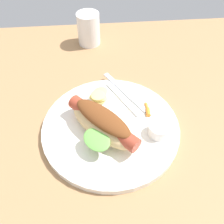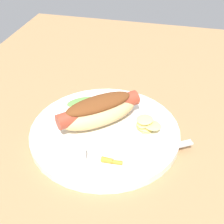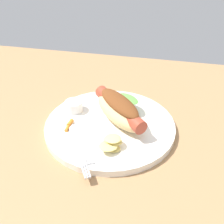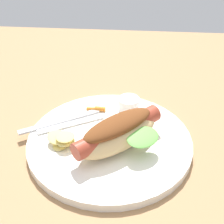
{
  "view_description": "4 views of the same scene",
  "coord_description": "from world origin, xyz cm",
  "px_view_note": "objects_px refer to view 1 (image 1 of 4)",
  "views": [
    {
      "loc": [
        -1.09,
        34.28,
        43.84
      ],
      "look_at": [
        -3.95,
        1.93,
        6.59
      ],
      "focal_mm": 39.19,
      "sensor_mm": 36.0,
      "label": 1
    },
    {
      "loc": [
        -49.79,
        -11.27,
        41.69
      ],
      "look_at": [
        -2.23,
        0.33,
        4.99
      ],
      "focal_mm": 49.67,
      "sensor_mm": 36.0,
      "label": 2
    },
    {
      "loc": [
        7.33,
        -45.38,
        37.8
      ],
      "look_at": [
        -3.5,
        2.67,
        3.86
      ],
      "focal_mm": 41.57,
      "sensor_mm": 36.0,
      "label": 3
    },
    {
      "loc": [
        42.63,
        5.66,
        40.96
      ],
      "look_at": [
        -5.47,
        1.74,
        6.44
      ],
      "focal_mm": 53.4,
      "sensor_mm": 36.0,
      "label": 4
    }
  ],
  "objects_px": {
    "knife": "(123,98)",
    "drinking_cup": "(89,29)",
    "hot_dog": "(103,123)",
    "chips_pile": "(99,96)",
    "plate": "(111,128)",
    "sauce_ramekin": "(159,130)",
    "carrot_garnish": "(148,111)",
    "fork": "(125,92)"
  },
  "relations": [
    {
      "from": "hot_dog",
      "to": "drinking_cup",
      "type": "relative_size",
      "value": 1.71
    },
    {
      "from": "plate",
      "to": "knife",
      "type": "bearing_deg",
      "value": -114.66
    },
    {
      "from": "hot_dog",
      "to": "knife",
      "type": "distance_m",
      "value": 0.11
    },
    {
      "from": "plate",
      "to": "drinking_cup",
      "type": "relative_size",
      "value": 3.13
    },
    {
      "from": "carrot_garnish",
      "to": "drinking_cup",
      "type": "height_order",
      "value": "drinking_cup"
    },
    {
      "from": "sauce_ramekin",
      "to": "drinking_cup",
      "type": "distance_m",
      "value": 0.4
    },
    {
      "from": "carrot_garnish",
      "to": "drinking_cup",
      "type": "relative_size",
      "value": 0.41
    },
    {
      "from": "carrot_garnish",
      "to": "fork",
      "type": "bearing_deg",
      "value": -57.17
    },
    {
      "from": "hot_dog",
      "to": "chips_pile",
      "type": "xyz_separation_m",
      "value": [
        0.0,
        -0.1,
        -0.02
      ]
    },
    {
      "from": "fork",
      "to": "drinking_cup",
      "type": "relative_size",
      "value": 1.53
    },
    {
      "from": "hot_dog",
      "to": "carrot_garnish",
      "type": "height_order",
      "value": "hot_dog"
    },
    {
      "from": "knife",
      "to": "plate",
      "type": "bearing_deg",
      "value": 127.28
    },
    {
      "from": "hot_dog",
      "to": "carrot_garnish",
      "type": "distance_m",
      "value": 0.12
    },
    {
      "from": "plate",
      "to": "hot_dog",
      "type": "relative_size",
      "value": 1.83
    },
    {
      "from": "hot_dog",
      "to": "drinking_cup",
      "type": "xyz_separation_m",
      "value": [
        0.02,
        -0.37,
        0.0
      ]
    },
    {
      "from": "hot_dog",
      "to": "sauce_ramekin",
      "type": "bearing_deg",
      "value": -139.66
    },
    {
      "from": "carrot_garnish",
      "to": "knife",
      "type": "bearing_deg",
      "value": -41.89
    },
    {
      "from": "knife",
      "to": "chips_pile",
      "type": "relative_size",
      "value": 2.02
    },
    {
      "from": "hot_dog",
      "to": "knife",
      "type": "bearing_deg",
      "value": -72.36
    },
    {
      "from": "knife",
      "to": "drinking_cup",
      "type": "distance_m",
      "value": 0.28
    },
    {
      "from": "chips_pile",
      "to": "carrot_garnish",
      "type": "height_order",
      "value": "chips_pile"
    },
    {
      "from": "knife",
      "to": "chips_pile",
      "type": "bearing_deg",
      "value": 58.64
    },
    {
      "from": "sauce_ramekin",
      "to": "knife",
      "type": "height_order",
      "value": "sauce_ramekin"
    },
    {
      "from": "plate",
      "to": "chips_pile",
      "type": "relative_size",
      "value": 4.62
    },
    {
      "from": "knife",
      "to": "chips_pile",
      "type": "xyz_separation_m",
      "value": [
        0.06,
        -0.0,
        0.01
      ]
    },
    {
      "from": "hot_dog",
      "to": "sauce_ramekin",
      "type": "xyz_separation_m",
      "value": [
        -0.12,
        0.01,
        -0.02
      ]
    },
    {
      "from": "sauce_ramekin",
      "to": "fork",
      "type": "bearing_deg",
      "value": -67.41
    },
    {
      "from": "hot_dog",
      "to": "chips_pile",
      "type": "height_order",
      "value": "hot_dog"
    },
    {
      "from": "sauce_ramekin",
      "to": "chips_pile",
      "type": "height_order",
      "value": "sauce_ramekin"
    },
    {
      "from": "plate",
      "to": "carrot_garnish",
      "type": "bearing_deg",
      "value": -160.25
    },
    {
      "from": "fork",
      "to": "drinking_cup",
      "type": "bearing_deg",
      "value": -13.45
    },
    {
      "from": "hot_dog",
      "to": "sauce_ramekin",
      "type": "height_order",
      "value": "hot_dog"
    },
    {
      "from": "fork",
      "to": "drinking_cup",
      "type": "distance_m",
      "value": 0.26
    },
    {
      "from": "fork",
      "to": "carrot_garnish",
      "type": "height_order",
      "value": "carrot_garnish"
    },
    {
      "from": "sauce_ramekin",
      "to": "plate",
      "type": "bearing_deg",
      "value": -17.36
    },
    {
      "from": "hot_dog",
      "to": "knife",
      "type": "relative_size",
      "value": 1.25
    },
    {
      "from": "sauce_ramekin",
      "to": "fork",
      "type": "height_order",
      "value": "sauce_ramekin"
    },
    {
      "from": "plate",
      "to": "hot_dog",
      "type": "bearing_deg",
      "value": 43.86
    },
    {
      "from": "carrot_garnish",
      "to": "plate",
      "type": "bearing_deg",
      "value": 19.75
    },
    {
      "from": "sauce_ramekin",
      "to": "carrot_garnish",
      "type": "xyz_separation_m",
      "value": [
        0.01,
        -0.06,
        -0.01
      ]
    },
    {
      "from": "fork",
      "to": "drinking_cup",
      "type": "height_order",
      "value": "drinking_cup"
    },
    {
      "from": "hot_dog",
      "to": "knife",
      "type": "height_order",
      "value": "hot_dog"
    }
  ]
}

